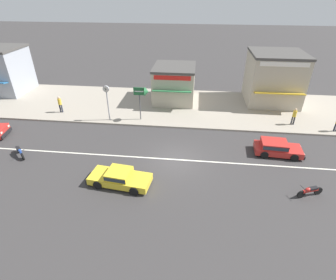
% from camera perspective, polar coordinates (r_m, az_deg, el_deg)
% --- Properties ---
extents(ground_plane, '(160.00, 160.00, 0.00)m').
position_cam_1_polar(ground_plane, '(20.23, 1.67, -4.28)').
color(ground_plane, '#383535').
extents(lane_centre_stripe, '(50.40, 0.14, 0.01)m').
position_cam_1_polar(lane_centre_stripe, '(20.23, 1.67, -4.27)').
color(lane_centre_stripe, silver).
rests_on(lane_centre_stripe, ground).
extents(kerb_strip, '(68.00, 10.00, 0.15)m').
position_cam_1_polar(kerb_strip, '(29.03, 3.40, 7.32)').
color(kerb_strip, '#9E9384').
rests_on(kerb_strip, ground).
extents(hatchback_red_0, '(3.75, 2.00, 1.10)m').
position_cam_1_polar(hatchback_red_0, '(22.29, 22.55, -1.49)').
color(hatchback_red_0, red).
rests_on(hatchback_red_0, ground).
extents(sedan_yellow_2, '(4.36, 2.17, 1.06)m').
position_cam_1_polar(sedan_yellow_2, '(17.94, -10.51, -8.00)').
color(sedan_yellow_2, yellow).
rests_on(sedan_yellow_2, ground).
extents(motorcycle_0, '(1.48, 1.34, 0.80)m').
position_cam_1_polar(motorcycle_0, '(23.44, -29.59, -2.19)').
color(motorcycle_0, black).
rests_on(motorcycle_0, ground).
extents(motorcycle_1, '(1.75, 0.85, 0.80)m').
position_cam_1_polar(motorcycle_1, '(19.03, 28.53, -9.74)').
color(motorcycle_1, black).
rests_on(motorcycle_1, ground).
extents(street_clock, '(0.59, 0.22, 3.47)m').
position_cam_1_polar(street_clock, '(25.46, -13.17, 9.43)').
color(street_clock, '#9E9EA3').
rests_on(street_clock, kerb_strip).
extents(arrow_signboard, '(1.43, 0.82, 3.31)m').
position_cam_1_polar(arrow_signboard, '(24.85, -5.04, 10.19)').
color(arrow_signboard, '#4C4C51').
rests_on(arrow_signboard, kerb_strip).
extents(pedestrian_mid_kerb, '(0.34, 0.34, 1.65)m').
position_cam_1_polar(pedestrian_mid_kerb, '(27.21, 25.80, 4.88)').
color(pedestrian_mid_kerb, '#333338').
rests_on(pedestrian_mid_kerb, kerb_strip).
extents(pedestrian_far_end, '(0.34, 0.34, 1.71)m').
position_cam_1_polar(pedestrian_far_end, '(29.21, -22.48, 7.41)').
color(pedestrian_far_end, '#232838').
rests_on(pedestrian_far_end, kerb_strip).
extents(shopfront_corner_warung, '(4.51, 5.79, 3.87)m').
position_cam_1_polar(shopfront_corner_warung, '(29.91, 1.37, 12.23)').
color(shopfront_corner_warung, '#B2A893').
rests_on(shopfront_corner_warung, kerb_strip).
extents(shopfront_far_kios, '(5.56, 6.26, 5.40)m').
position_cam_1_polar(shopfront_far_kios, '(31.48, 22.01, 12.46)').
color(shopfront_far_kios, '#B2A893').
rests_on(shopfront_far_kios, kerb_strip).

